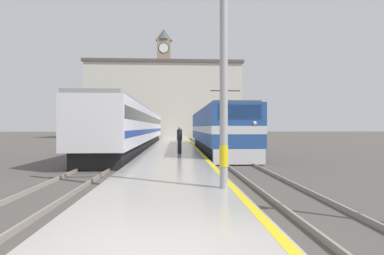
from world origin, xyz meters
The scene contains 10 objects.
ground_plane centered at (0.00, 30.00, 0.00)m, with size 200.00×200.00×0.00m, color #514C47.
platform centered at (0.00, 25.00, 0.17)m, with size 4.03×140.00×0.35m.
rail_track_near centered at (3.56, 25.00, 0.03)m, with size 2.83×140.00×0.16m.
rail_track_far centered at (-3.52, 25.00, 0.03)m, with size 2.84×140.00×0.16m.
locomotive_train centered at (3.56, 20.57, 1.82)m, with size 2.92×18.36×4.52m.
passenger_train centered at (-3.52, 25.21, 2.03)m, with size 2.92×31.61×3.75m.
catenary_mast centered at (1.68, 4.37, 4.51)m, with size 2.27×0.24×8.30m.
person_on_platform centered at (0.48, 15.45, 1.28)m, with size 0.34×0.34×1.77m.
clock_tower centered at (-2.62, 66.94, 13.30)m, with size 3.86×3.86×25.25m.
station_building centered at (-1.90, 53.18, 6.99)m, with size 28.30×10.10×13.93m.
Camera 1 is at (0.26, -3.94, 2.05)m, focal length 28.00 mm.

